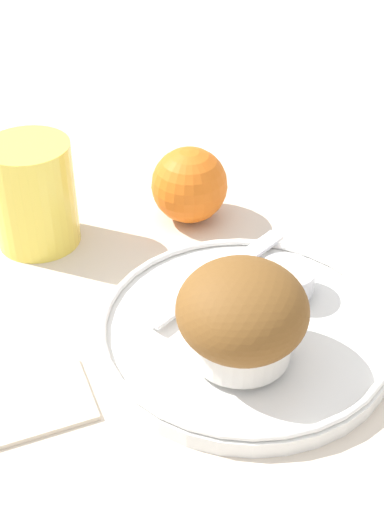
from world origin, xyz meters
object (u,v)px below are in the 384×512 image
Objects in this scene: muffin at (236,317)px; orange_fruit at (189,185)px; butter_knife at (219,276)px; juice_glass at (34,194)px.

muffin reaches higher than orange_fruit.
muffin is at bearing -133.03° from butter_knife.
juice_glass is at bearing 173.50° from orange_fruit.
orange_fruit is at bearing 77.03° from muffin.
juice_glass is (-0.15, 0.02, 0.01)m from orange_fruit.
juice_glass is (-0.13, 0.14, 0.03)m from butter_knife.
muffin reaches higher than butter_knife.
butter_knife is 2.06× the size of orange_fruit.
juice_glass is (-0.10, 0.23, -0.00)m from muffin.
orange_fruit is at bearing -6.50° from juice_glass.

